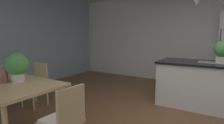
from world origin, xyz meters
TOP-DOWN VIEW (x-y plane):
  - wall_back_kitchen at (0.00, 3.26)m, footprint 10.00×0.12m
  - window_wall_left_glazing at (-4.06, 0.00)m, footprint 0.06×8.40m
  - dining_table at (-2.14, -1.20)m, footprint 1.86×0.99m
  - chair_kitchen_end at (-0.84, -1.20)m, footprint 0.42×0.42m
  - chair_far_left at (-2.56, -0.33)m, footprint 0.43×0.43m
  - kitchen_island at (0.51, 1.40)m, footprint 2.11×0.92m
  - potted_plant_on_island at (0.61, 1.40)m, footprint 0.32×0.32m
  - potted_plant_on_table at (-1.93, -1.07)m, footprint 0.33×0.33m
  - vase_on_dining_table at (-2.03, -1.20)m, footprint 0.08×0.08m

SIDE VIEW (x-z plane):
  - kitchen_island at x=0.51m, z-range 0.01..0.92m
  - chair_kitchen_end at x=-0.84m, z-range 0.04..0.91m
  - chair_far_left at x=-2.56m, z-range 0.04..0.91m
  - dining_table at x=-2.14m, z-range 0.30..1.04m
  - vase_on_dining_table at x=-2.03m, z-range 0.74..0.96m
  - potted_plant_on_table at x=-1.93m, z-range 0.77..1.19m
  - potted_plant_on_island at x=0.61m, z-range 0.92..1.35m
  - wall_back_kitchen at x=0.00m, z-range 0.00..2.70m
  - window_wall_left_glazing at x=-4.06m, z-range 0.00..2.70m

